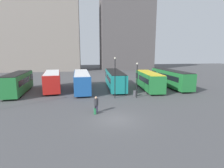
# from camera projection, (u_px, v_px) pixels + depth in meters

# --- Properties ---
(ground_plane) EXTENTS (160.00, 160.00, 0.00)m
(ground_plane) POSITION_uv_depth(u_px,v_px,m) (116.00, 119.00, 17.01)
(ground_plane) COLOR #4C4C4F
(building_block_left) EXTENTS (28.71, 14.77, 30.40)m
(building_block_left) POSITION_uv_depth(u_px,v_px,m) (39.00, 28.00, 63.21)
(building_block_left) COLOR gray
(building_block_left) RESTS_ON ground_plane
(building_block_right) EXTENTS (20.14, 10.56, 27.72)m
(building_block_right) POSITION_uv_depth(u_px,v_px,m) (126.00, 34.00, 68.64)
(building_block_right) COLOR #5B5656
(building_block_right) RESTS_ON ground_plane
(bus_0) EXTENTS (3.07, 10.17, 3.24)m
(bus_0) POSITION_uv_depth(u_px,v_px,m) (18.00, 82.00, 27.81)
(bus_0) COLOR #237A38
(bus_0) RESTS_ON ground_plane
(bus_1) EXTENTS (3.71, 9.65, 3.16)m
(bus_1) POSITION_uv_depth(u_px,v_px,m) (53.00, 80.00, 30.09)
(bus_1) COLOR red
(bus_1) RESTS_ON ground_plane
(bus_2) EXTENTS (2.82, 11.56, 3.13)m
(bus_2) POSITION_uv_depth(u_px,v_px,m) (82.00, 80.00, 30.17)
(bus_2) COLOR #1E56A3
(bus_2) RESTS_ON ground_plane
(bus_3) EXTENTS (3.25, 12.54, 3.10)m
(bus_3) POSITION_uv_depth(u_px,v_px,m) (115.00, 79.00, 32.18)
(bus_3) COLOR #19847F
(bus_3) RESTS_ON ground_plane
(bus_4) EXTENTS (3.27, 10.00, 3.06)m
(bus_4) POSITION_uv_depth(u_px,v_px,m) (149.00, 80.00, 30.69)
(bus_4) COLOR #237A38
(bus_4) RESTS_ON ground_plane
(bus_5) EXTENTS (2.53, 12.17, 3.19)m
(bus_5) POSITION_uv_depth(u_px,v_px,m) (170.00, 78.00, 33.21)
(bus_5) COLOR #237A38
(bus_5) RESTS_ON ground_plane
(traveler) EXTENTS (0.53, 0.53, 1.80)m
(traveler) POSITION_uv_depth(u_px,v_px,m) (96.00, 103.00, 18.82)
(traveler) COLOR #382D4C
(traveler) RESTS_ON ground_plane
(suitcase) EXTENTS (0.24, 0.37, 0.93)m
(suitcase) POSITION_uv_depth(u_px,v_px,m) (95.00, 111.00, 18.45)
(suitcase) COLOR #28844C
(suitcase) RESTS_ON ground_plane
(lamp_post_0) EXTENTS (0.28, 0.28, 5.80)m
(lamp_post_0) POSITION_uv_depth(u_px,v_px,m) (115.00, 75.00, 24.43)
(lamp_post_0) COLOR black
(lamp_post_0) RESTS_ON ground_plane
(lamp_post_2) EXTENTS (0.28, 0.28, 5.05)m
(lamp_post_2) POSITION_uv_depth(u_px,v_px,m) (137.00, 77.00, 24.69)
(lamp_post_2) COLOR black
(lamp_post_2) RESTS_ON ground_plane
(trash_bin) EXTENTS (0.52, 0.52, 0.85)m
(trash_bin) POSITION_uv_depth(u_px,v_px,m) (135.00, 93.00, 26.08)
(trash_bin) COLOR #47474C
(trash_bin) RESTS_ON ground_plane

